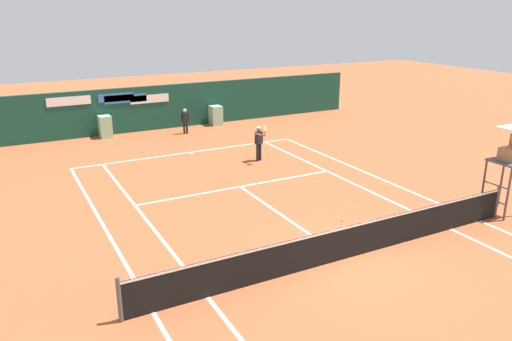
{
  "coord_description": "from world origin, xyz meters",
  "views": [
    {
      "loc": [
        -7.72,
        -9.41,
        6.4
      ],
      "look_at": [
        0.31,
        5.7,
        0.8
      ],
      "focal_mm": 34.84,
      "sensor_mm": 36.0,
      "label": 1
    }
  ],
  "objects": [
    {
      "name": "tennis_ball_by_sideline",
      "position": [
        3.03,
        5.92,
        0.03
      ],
      "size": [
        0.07,
        0.07,
        0.07
      ],
      "primitive_type": "sphere",
      "color": "#CCE033",
      "rests_on": "ground_plane"
    },
    {
      "name": "tennis_ball_near_service_line",
      "position": [
        -1.85,
        5.96,
        0.03
      ],
      "size": [
        0.07,
        0.07,
        0.07
      ],
      "primitive_type": "sphere",
      "color": "#CCE033",
      "rests_on": "ground_plane"
    },
    {
      "name": "player_on_baseline",
      "position": [
        2.22,
        9.01,
        0.93
      ],
      "size": [
        0.47,
        0.78,
        1.77
      ],
      "rotation": [
        0.0,
        0.0,
        3.53
      ],
      "color": "black",
      "rests_on": "ground_plane"
    },
    {
      "name": "tennis_ball_mid_court",
      "position": [
        1.47,
        2.05,
        0.03
      ],
      "size": [
        0.07,
        0.07,
        0.07
      ],
      "primitive_type": "sphere",
      "color": "#CCE033",
      "rests_on": "ground_plane"
    },
    {
      "name": "sponsor_back_wall",
      "position": [
        0.01,
        16.97,
        1.17
      ],
      "size": [
        25.0,
        1.02,
        2.42
      ],
      "color": "#144233",
      "rests_on": "ground_plane"
    },
    {
      "name": "ground_plane",
      "position": [
        -0.0,
        0.58,
        0.0
      ],
      "size": [
        80.0,
        80.0,
        0.01
      ],
      "color": "#A8512D"
    },
    {
      "name": "tennis_net",
      "position": [
        0.0,
        0.0,
        0.51
      ],
      "size": [
        12.1,
        0.1,
        1.07
      ],
      "color": "#4C4C51",
      "rests_on": "ground_plane"
    },
    {
      "name": "ball_kid_right_post",
      "position": [
        1.1,
        15.23,
        0.78
      ],
      "size": [
        0.45,
        0.19,
        1.35
      ],
      "rotation": [
        0.0,
        0.0,
        3.14
      ],
      "color": "black",
      "rests_on": "ground_plane"
    },
    {
      "name": "umpire_chair",
      "position": [
        6.47,
        0.13,
        1.89
      ],
      "size": [
        1.0,
        1.0,
        2.87
      ],
      "rotation": [
        0.0,
        0.0,
        1.57
      ],
      "color": "#47474C",
      "rests_on": "ground_plane"
    }
  ]
}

